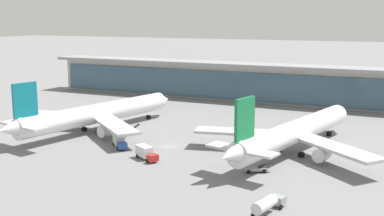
{
  "coord_description": "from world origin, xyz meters",
  "views": [
    {
      "loc": [
        55.75,
        -106.73,
        32.81
      ],
      "look_at": [
        0.0,
        13.71,
        7.76
      ],
      "focal_mm": 44.87,
      "sensor_mm": 36.0,
      "label": 1
    }
  ],
  "objects_px": {
    "airliner_centre_stand": "(293,133)",
    "service_truck_mid_apron_grey": "(268,204)",
    "service_truck_at_far_stand_red": "(128,133)",
    "service_truck_by_tail_blue": "(119,141)",
    "service_truck_near_nose_red": "(146,152)",
    "airliner_left_stand": "(95,114)",
    "service_truck_under_wing_grey": "(257,169)"
  },
  "relations": [
    {
      "from": "service_truck_near_nose_red",
      "to": "service_truck_by_tail_blue",
      "type": "bearing_deg",
      "value": 150.68
    },
    {
      "from": "airliner_left_stand",
      "to": "service_truck_at_far_stand_red",
      "type": "xyz_separation_m",
      "value": [
        11.02,
        0.34,
        -4.51
      ]
    },
    {
      "from": "airliner_left_stand",
      "to": "service_truck_under_wing_grey",
      "type": "bearing_deg",
      "value": -16.72
    },
    {
      "from": "airliner_centre_stand",
      "to": "service_truck_mid_apron_grey",
      "type": "height_order",
      "value": "airliner_centre_stand"
    },
    {
      "from": "airliner_left_stand",
      "to": "airliner_centre_stand",
      "type": "relative_size",
      "value": 1.0
    },
    {
      "from": "service_truck_mid_apron_grey",
      "to": "airliner_left_stand",
      "type": "bearing_deg",
      "value": 149.53
    },
    {
      "from": "airliner_left_stand",
      "to": "service_truck_mid_apron_grey",
      "type": "xyz_separation_m",
      "value": [
        62.17,
        -36.58,
        -3.61
      ]
    },
    {
      "from": "airliner_centre_stand",
      "to": "service_truck_by_tail_blue",
      "type": "xyz_separation_m",
      "value": [
        -41.84,
        -12.78,
        -3.62
      ]
    },
    {
      "from": "service_truck_near_nose_red",
      "to": "service_truck_by_tail_blue",
      "type": "xyz_separation_m",
      "value": [
        -11.65,
        6.54,
        0.0
      ]
    },
    {
      "from": "airliner_left_stand",
      "to": "service_truck_near_nose_red",
      "type": "distance_m",
      "value": 32.87
    },
    {
      "from": "airliner_centre_stand",
      "to": "service_truck_near_nose_red",
      "type": "bearing_deg",
      "value": -147.39
    },
    {
      "from": "airliner_centre_stand",
      "to": "service_truck_under_wing_grey",
      "type": "xyz_separation_m",
      "value": [
        -3.67,
        -17.66,
        -4.51
      ]
    },
    {
      "from": "service_truck_near_nose_red",
      "to": "service_truck_under_wing_grey",
      "type": "xyz_separation_m",
      "value": [
        26.52,
        1.66,
        -0.88
      ]
    },
    {
      "from": "airliner_centre_stand",
      "to": "service_truck_mid_apron_grey",
      "type": "distance_m",
      "value": 38.5
    },
    {
      "from": "service_truck_by_tail_blue",
      "to": "service_truck_at_far_stand_red",
      "type": "xyz_separation_m",
      "value": [
        -4.7,
        11.65,
        -0.88
      ]
    },
    {
      "from": "airliner_left_stand",
      "to": "service_truck_under_wing_grey",
      "type": "relative_size",
      "value": 9.55
    },
    {
      "from": "service_truck_at_far_stand_red",
      "to": "service_truck_by_tail_blue",
      "type": "bearing_deg",
      "value": -68.03
    },
    {
      "from": "service_truck_near_nose_red",
      "to": "service_truck_at_far_stand_red",
      "type": "height_order",
      "value": "service_truck_near_nose_red"
    },
    {
      "from": "service_truck_under_wing_grey",
      "to": "service_truck_at_far_stand_red",
      "type": "relative_size",
      "value": 0.95
    },
    {
      "from": "service_truck_mid_apron_grey",
      "to": "service_truck_at_far_stand_red",
      "type": "relative_size",
      "value": 1.29
    },
    {
      "from": "service_truck_near_nose_red",
      "to": "service_truck_under_wing_grey",
      "type": "relative_size",
      "value": 1.13
    },
    {
      "from": "airliner_centre_stand",
      "to": "service_truck_under_wing_grey",
      "type": "height_order",
      "value": "airliner_centre_stand"
    },
    {
      "from": "service_truck_at_far_stand_red",
      "to": "service_truck_under_wing_grey",
      "type": "bearing_deg",
      "value": -21.08
    },
    {
      "from": "service_truck_under_wing_grey",
      "to": "service_truck_by_tail_blue",
      "type": "distance_m",
      "value": 38.49
    },
    {
      "from": "service_truck_near_nose_red",
      "to": "service_truck_by_tail_blue",
      "type": "distance_m",
      "value": 13.36
    },
    {
      "from": "service_truck_mid_apron_grey",
      "to": "service_truck_by_tail_blue",
      "type": "relative_size",
      "value": 1.3
    },
    {
      "from": "service_truck_by_tail_blue",
      "to": "service_truck_at_far_stand_red",
      "type": "distance_m",
      "value": 12.59
    },
    {
      "from": "service_truck_at_far_stand_red",
      "to": "airliner_centre_stand",
      "type": "bearing_deg",
      "value": 1.39
    },
    {
      "from": "service_truck_by_tail_blue",
      "to": "airliner_centre_stand",
      "type": "bearing_deg",
      "value": 16.98
    },
    {
      "from": "airliner_centre_stand",
      "to": "service_truck_by_tail_blue",
      "type": "height_order",
      "value": "airliner_centre_stand"
    },
    {
      "from": "service_truck_near_nose_red",
      "to": "service_truck_mid_apron_grey",
      "type": "distance_m",
      "value": 39.52
    },
    {
      "from": "airliner_centre_stand",
      "to": "service_truck_mid_apron_grey",
      "type": "bearing_deg",
      "value": -83.09
    }
  ]
}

